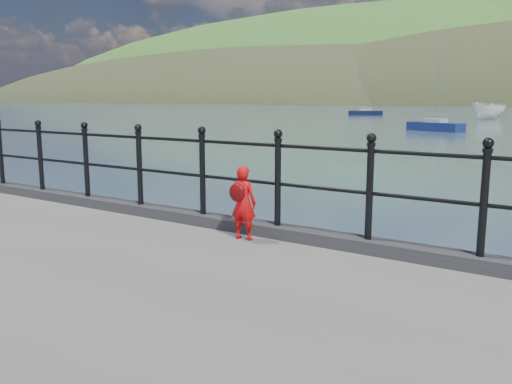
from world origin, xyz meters
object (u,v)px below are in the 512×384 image
Objects in this scene: child at (243,202)px; sailboat_port at (435,127)px; railing at (238,168)px; sailboat_left at (365,113)px; launch_white at (489,111)px.

sailboat_port reaches higher than child.
sailboat_port reaches higher than railing.
railing is at bearing -92.86° from sailboat_left.
launch_white is at bearing -89.23° from child.
child is at bearing -58.11° from sailboat_port.
child is 64.14m from launch_white.
railing is 0.58m from child.
railing is 75.84m from sailboat_left.
child is 0.17× the size of launch_white.
railing is at bearing -55.19° from child.
sailboat_port is at bearing -83.09° from sailboat_left.
sailboat_left is (-18.56, 7.52, -0.72)m from launch_white.
launch_white reaches higher than child.
launch_white is at bearing -46.24° from sailboat_left.
sailboat_port is at bearing -85.13° from child.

